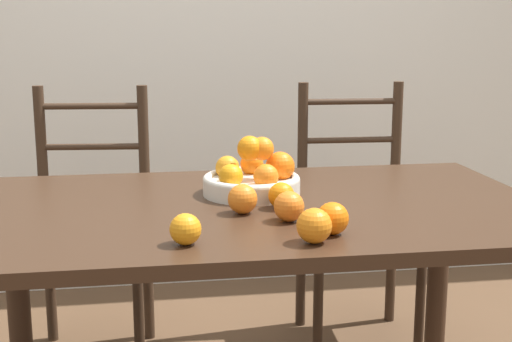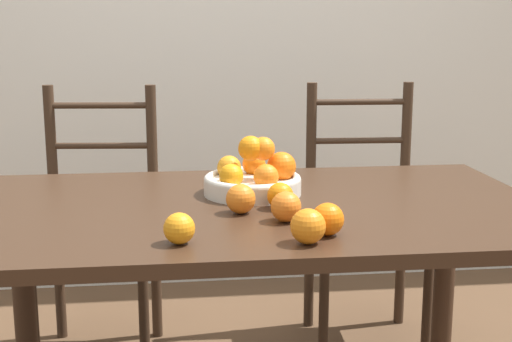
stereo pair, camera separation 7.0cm
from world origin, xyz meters
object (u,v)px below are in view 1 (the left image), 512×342
Objects in this scene: orange_loose_1 at (243,199)px; orange_loose_5 at (281,196)px; orange_loose_0 at (289,206)px; chair_left at (90,234)px; fruit_bowl at (253,177)px; chair_right at (356,222)px; orange_loose_2 at (314,226)px; orange_loose_3 at (332,218)px; orange_loose_4 at (185,229)px.

orange_loose_5 is at bearing 17.47° from orange_loose_1.
orange_loose_0 is 1.12m from chair_left.
fruit_bowl is 0.18m from orange_loose_5.
chair_right is (1.00, 0.00, 0.00)m from chair_left.
orange_loose_0 is 1.08m from chair_right.
chair_right reaches higher than fruit_bowl.
orange_loose_2 is 0.30m from orange_loose_5.
fruit_bowl is at bearing 106.27° from orange_loose_3.
orange_loose_4 is at bearing -175.71° from orange_loose_3.
orange_loose_2 is 1.23m from chair_right.
orange_loose_1 is 1.10× the size of orange_loose_5.
chair_right reaches higher than orange_loose_2.
chair_left is at bearing 118.25° from orange_loose_1.
orange_loose_3 is 0.34m from orange_loose_4.
orange_loose_5 is 0.07× the size of chair_left.
fruit_bowl is 3.65× the size of orange_loose_0.
orange_loose_4 is (-0.34, -0.03, -0.00)m from orange_loose_3.
fruit_bowl is at bearing -45.71° from chair_left.
orange_loose_4 is 1.01× the size of orange_loose_5.
chair_left reaches higher than orange_loose_2.
orange_loose_5 is (0.26, 0.27, -0.00)m from orange_loose_4.
orange_loose_1 is 0.11m from orange_loose_5.
orange_loose_1 is 0.96× the size of orange_loose_2.
orange_loose_4 and orange_loose_5 have the same top height.
orange_loose_4 is 0.07× the size of chair_right.
orange_loose_2 reaches higher than orange_loose_0.
fruit_bowl reaches higher than orange_loose_2.
orange_loose_3 is 1.09× the size of orange_loose_5.
orange_loose_1 is at bearing 114.12° from orange_loose_2.
fruit_bowl is 0.27× the size of chair_right.
orange_loose_1 is (-0.06, -0.20, -0.01)m from fruit_bowl.
chair_right is (0.46, 0.92, -0.32)m from orange_loose_0.
fruit_bowl is 3.61× the size of orange_loose_1.
orange_loose_4 is (-0.22, -0.44, -0.02)m from fruit_bowl.
orange_loose_4 is (-0.26, -0.15, -0.00)m from orange_loose_0.
orange_loose_1 and orange_loose_3 have the same top height.
chair_right is (0.50, 0.63, -0.33)m from fruit_bowl.
orange_loose_1 is 0.30m from orange_loose_2.
orange_loose_1 is at bearing 138.55° from orange_loose_0.
orange_loose_4 is (-0.16, -0.24, -0.00)m from orange_loose_1.
orange_loose_0 is at bearing 121.78° from orange_loose_3.
orange_loose_4 is at bearing 173.39° from orange_loose_2.
orange_loose_1 is at bearing -105.74° from fruit_bowl.
fruit_bowl is 0.43m from orange_loose_3.
chair_right is at bearing 51.39° from fruit_bowl.
orange_loose_0 is at bearing -81.24° from fruit_bowl.
orange_loose_1 is at bearing -162.53° from orange_loose_5.
chair_right is at bearing 5.67° from chair_left.
orange_loose_2 is at bearing -83.92° from orange_loose_0.
orange_loose_1 is at bearing 129.91° from orange_loose_3.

